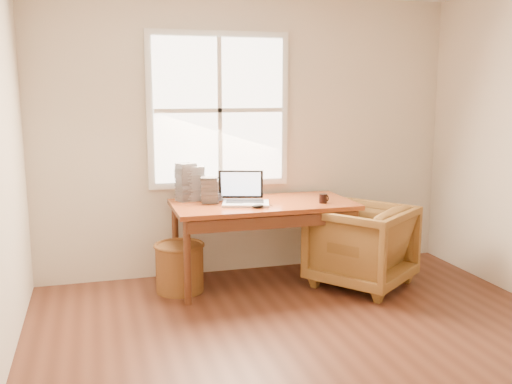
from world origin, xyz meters
TOP-DOWN VIEW (x-y plane):
  - room_shell at (-0.02, 0.16)m, footprint 4.04×4.54m
  - desk at (0.00, 1.80)m, footprint 1.60×0.80m
  - armchair at (0.83, 1.51)m, footprint 1.11×1.12m
  - wicker_stool at (-0.76, 1.80)m, footprint 0.42×0.42m
  - laptop at (-0.17, 1.74)m, footprint 0.56×0.58m
  - mouse at (-0.12, 1.56)m, footprint 0.11×0.07m
  - coffee_mug at (0.50, 1.62)m, footprint 0.09×0.09m
  - cd_stack_a at (-0.56, 2.07)m, footprint 0.16×0.14m
  - cd_stack_b at (-0.46, 1.91)m, footprint 0.17×0.16m
  - cd_stack_c at (-0.64, 2.06)m, footprint 0.19×0.18m
  - cd_stack_d at (-0.39, 2.04)m, footprint 0.14×0.12m

SIDE VIEW (x-z plane):
  - wicker_stool at x=-0.76m, z-range 0.00..0.41m
  - armchair at x=0.83m, z-range 0.00..0.74m
  - desk at x=0.00m, z-range 0.71..0.75m
  - mouse at x=-0.12m, z-range 0.75..0.78m
  - coffee_mug at x=0.50m, z-range 0.75..0.83m
  - cd_stack_d at x=-0.39m, z-range 0.75..0.92m
  - cd_stack_b at x=-0.46m, z-range 0.75..0.98m
  - cd_stack_a at x=-0.56m, z-range 0.75..1.06m
  - laptop at x=-0.17m, z-range 0.75..1.09m
  - cd_stack_c at x=-0.64m, z-range 0.75..1.09m
  - room_shell at x=-0.02m, z-range 0.00..2.64m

